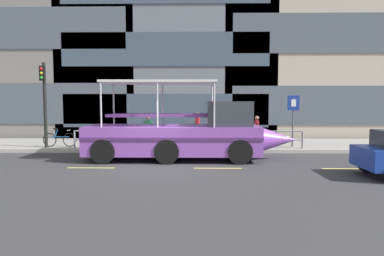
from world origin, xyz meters
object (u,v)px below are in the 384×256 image
object	(u,v)px
traffic_light_pole	(44,96)
pedestrian_mid_right	(148,128)
duck_tour_boat	(185,134)
pedestrian_mid_left	(198,125)
pedestrian_near_bow	(257,128)
parking_sign	(293,112)
leaned_bicycle	(60,139)

from	to	relation	value
traffic_light_pole	pedestrian_mid_right	distance (m)	5.40
traffic_light_pole	duck_tour_boat	distance (m)	7.74
pedestrian_mid_left	pedestrian_near_bow	bearing A→B (deg)	-5.93
pedestrian_mid_left	pedestrian_mid_right	bearing A→B (deg)	-169.84
traffic_light_pole	pedestrian_mid_left	bearing A→B (deg)	9.05
parking_sign	leaned_bicycle	size ratio (longest dim) A/B	1.51
leaned_bicycle	pedestrian_mid_right	xyz separation A→B (m)	(4.54, 0.38, 0.59)
duck_tour_boat	pedestrian_near_bow	size ratio (longest dim) A/B	5.82
leaned_bicycle	traffic_light_pole	bearing A→B (deg)	-145.77
duck_tour_boat	pedestrian_near_bow	distance (m)	4.93
pedestrian_mid_left	parking_sign	bearing A→B (deg)	-8.10
duck_tour_boat	pedestrian_mid_right	size ratio (longest dim) A/B	5.72
parking_sign	pedestrian_mid_right	bearing A→B (deg)	178.23
pedestrian_near_bow	pedestrian_mid_left	bearing A→B (deg)	174.07
pedestrian_mid_left	pedestrian_mid_right	world-z (taller)	pedestrian_mid_left
traffic_light_pole	duck_tour_boat	bearing A→B (deg)	-18.66
duck_tour_boat	leaned_bicycle	bearing A→B (deg)	157.03
leaned_bicycle	pedestrian_near_bow	xyz separation A→B (m)	(10.24, 0.52, 0.57)
pedestrian_near_bow	pedestrian_mid_right	distance (m)	5.70
duck_tour_boat	pedestrian_mid_left	distance (m)	3.69
pedestrian_mid_left	traffic_light_pole	bearing A→B (deg)	-170.95
parking_sign	pedestrian_mid_left	world-z (taller)	parking_sign
parking_sign	traffic_light_pole	bearing A→B (deg)	-177.59
traffic_light_pole	duck_tour_boat	size ratio (longest dim) A/B	0.47
leaned_bicycle	pedestrian_mid_left	distance (m)	7.22
pedestrian_mid_left	pedestrian_mid_right	size ratio (longest dim) A/B	1.08
traffic_light_pole	pedestrian_mid_right	xyz separation A→B (m)	(5.10, 0.76, -1.61)
leaned_bicycle	duck_tour_boat	xyz separation A→B (m)	(6.60, -2.80, 0.53)
parking_sign	duck_tour_boat	distance (m)	6.24
parking_sign	pedestrian_near_bow	size ratio (longest dim) A/B	1.67
duck_tour_boat	pedestrian_near_bow	world-z (taller)	duck_tour_boat
parking_sign	pedestrian_mid_right	distance (m)	7.54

